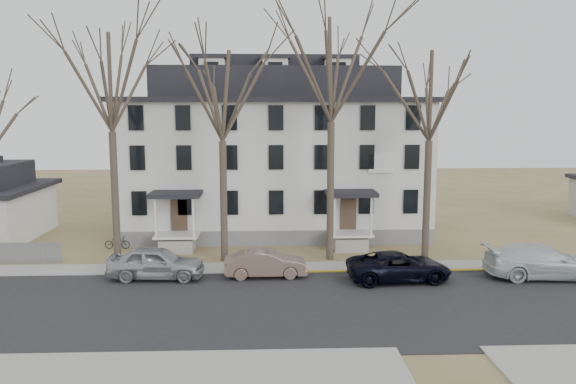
{
  "coord_description": "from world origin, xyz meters",
  "views": [
    {
      "loc": [
        -2.59,
        -21.29,
        8.44
      ],
      "look_at": [
        -1.42,
        9.0,
        4.02
      ],
      "focal_mm": 35.0,
      "sensor_mm": 36.0,
      "label": 1
    }
  ],
  "objects_px": {
    "boarding_house": "(275,154)",
    "car_white": "(543,262)",
    "car_silver": "(156,263)",
    "tree_mid_right": "(431,89)",
    "car_tan": "(266,264)",
    "car_navy": "(399,267)",
    "tree_far_left": "(110,75)",
    "tree_mid_left": "(222,89)",
    "tree_center": "(332,61)",
    "bicycle_left": "(117,243)"
  },
  "relations": [
    {
      "from": "tree_far_left",
      "to": "car_white",
      "type": "height_order",
      "value": "tree_far_left"
    },
    {
      "from": "tree_mid_left",
      "to": "tree_mid_right",
      "type": "xyz_separation_m",
      "value": [
        11.5,
        0.0,
        0.0
      ]
    },
    {
      "from": "bicycle_left",
      "to": "car_white",
      "type": "bearing_deg",
      "value": -104.05
    },
    {
      "from": "tree_far_left",
      "to": "tree_mid_left",
      "type": "xyz_separation_m",
      "value": [
        6.0,
        0.0,
        -0.74
      ]
    },
    {
      "from": "car_tan",
      "to": "tree_mid_left",
      "type": "bearing_deg",
      "value": 32.25
    },
    {
      "from": "boarding_house",
      "to": "car_silver",
      "type": "bearing_deg",
      "value": -117.91
    },
    {
      "from": "car_silver",
      "to": "car_white",
      "type": "relative_size",
      "value": 0.83
    },
    {
      "from": "tree_mid_left",
      "to": "bicycle_left",
      "type": "bearing_deg",
      "value": 157.67
    },
    {
      "from": "tree_center",
      "to": "tree_mid_right",
      "type": "relative_size",
      "value": 1.15
    },
    {
      "from": "tree_mid_left",
      "to": "car_white",
      "type": "distance_m",
      "value": 19.0
    },
    {
      "from": "tree_mid_left",
      "to": "bicycle_left",
      "type": "xyz_separation_m",
      "value": [
        -6.74,
        2.77,
        -9.2
      ]
    },
    {
      "from": "car_silver",
      "to": "car_white",
      "type": "xyz_separation_m",
      "value": [
        19.52,
        -0.6,
        0.02
      ]
    },
    {
      "from": "car_navy",
      "to": "bicycle_left",
      "type": "relative_size",
      "value": 3.33
    },
    {
      "from": "car_tan",
      "to": "boarding_house",
      "type": "bearing_deg",
      "value": -5.77
    },
    {
      "from": "tree_mid_right",
      "to": "tree_center",
      "type": "bearing_deg",
      "value": 180.0
    },
    {
      "from": "tree_mid_left",
      "to": "tree_mid_right",
      "type": "relative_size",
      "value": 1.0
    },
    {
      "from": "tree_mid_right",
      "to": "bicycle_left",
      "type": "height_order",
      "value": "tree_mid_right"
    },
    {
      "from": "tree_far_left",
      "to": "car_navy",
      "type": "distance_m",
      "value": 18.31
    },
    {
      "from": "boarding_house",
      "to": "bicycle_left",
      "type": "bearing_deg",
      "value": -151.07
    },
    {
      "from": "boarding_house",
      "to": "car_white",
      "type": "xyz_separation_m",
      "value": [
        13.36,
        -12.23,
        -4.54
      ]
    },
    {
      "from": "tree_center",
      "to": "bicycle_left",
      "type": "bearing_deg",
      "value": 167.74
    },
    {
      "from": "tree_center",
      "to": "tree_mid_right",
      "type": "height_order",
      "value": "tree_center"
    },
    {
      "from": "tree_mid_left",
      "to": "car_silver",
      "type": "xyz_separation_m",
      "value": [
        -3.16,
        -3.48,
        -8.78
      ]
    },
    {
      "from": "car_tan",
      "to": "car_navy",
      "type": "xyz_separation_m",
      "value": [
        6.63,
        -0.9,
        0.02
      ]
    },
    {
      "from": "car_tan",
      "to": "car_navy",
      "type": "relative_size",
      "value": 0.82
    },
    {
      "from": "tree_mid_right",
      "to": "car_tan",
      "type": "relative_size",
      "value": 3.04
    },
    {
      "from": "tree_far_left",
      "to": "car_tan",
      "type": "relative_size",
      "value": 3.27
    },
    {
      "from": "tree_center",
      "to": "car_tan",
      "type": "xyz_separation_m",
      "value": [
        -3.66,
        -3.37,
        -10.39
      ]
    },
    {
      "from": "tree_mid_right",
      "to": "car_white",
      "type": "relative_size",
      "value": 2.21
    },
    {
      "from": "boarding_house",
      "to": "tree_center",
      "type": "bearing_deg",
      "value": -69.8
    },
    {
      "from": "boarding_house",
      "to": "tree_mid_left",
      "type": "relative_size",
      "value": 1.63
    },
    {
      "from": "tree_far_left",
      "to": "tree_center",
      "type": "height_order",
      "value": "tree_center"
    },
    {
      "from": "car_white",
      "to": "car_navy",
      "type": "bearing_deg",
      "value": 94.59
    },
    {
      "from": "bicycle_left",
      "to": "tree_mid_left",
      "type": "bearing_deg",
      "value": -109.86
    },
    {
      "from": "car_white",
      "to": "tree_mid_right",
      "type": "bearing_deg",
      "value": 53.08
    },
    {
      "from": "car_tan",
      "to": "bicycle_left",
      "type": "relative_size",
      "value": 2.72
    },
    {
      "from": "tree_center",
      "to": "car_tan",
      "type": "relative_size",
      "value": 3.51
    },
    {
      "from": "tree_mid_right",
      "to": "car_tan",
      "type": "height_order",
      "value": "tree_mid_right"
    },
    {
      "from": "boarding_house",
      "to": "bicycle_left",
      "type": "distance_m",
      "value": 12.19
    },
    {
      "from": "car_navy",
      "to": "bicycle_left",
      "type": "distance_m",
      "value": 17.22
    },
    {
      "from": "tree_mid_left",
      "to": "tree_center",
      "type": "distance_m",
      "value": 6.18
    },
    {
      "from": "tree_far_left",
      "to": "bicycle_left",
      "type": "relative_size",
      "value": 8.9
    },
    {
      "from": "tree_mid_right",
      "to": "car_silver",
      "type": "distance_m",
      "value": 17.44
    },
    {
      "from": "tree_far_left",
      "to": "bicycle_left",
      "type": "height_order",
      "value": "tree_far_left"
    },
    {
      "from": "car_navy",
      "to": "car_white",
      "type": "height_order",
      "value": "car_white"
    },
    {
      "from": "tree_far_left",
      "to": "tree_mid_right",
      "type": "height_order",
      "value": "tree_far_left"
    },
    {
      "from": "boarding_house",
      "to": "car_navy",
      "type": "distance_m",
      "value": 14.55
    },
    {
      "from": "tree_center",
      "to": "tree_mid_right",
      "type": "distance_m",
      "value": 5.7
    },
    {
      "from": "car_white",
      "to": "bicycle_left",
      "type": "relative_size",
      "value": 3.74
    },
    {
      "from": "tree_mid_right",
      "to": "car_tan",
      "type": "xyz_separation_m",
      "value": [
        -9.16,
        -3.37,
        -8.91
      ]
    }
  ]
}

